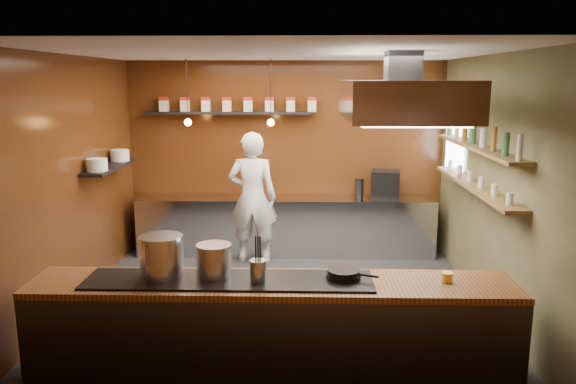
{
  "coord_description": "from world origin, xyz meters",
  "views": [
    {
      "loc": [
        0.27,
        -6.4,
        2.71
      ],
      "look_at": [
        0.08,
        0.4,
        1.34
      ],
      "focal_mm": 35.0,
      "sensor_mm": 36.0,
      "label": 1
    }
  ],
  "objects_px": {
    "stockpot_large": "(161,256)",
    "chef": "(252,198)",
    "espresso_machine": "(386,184)",
    "extractor_hood": "(402,99)",
    "stockpot_small": "(214,260)"
  },
  "relations": [
    {
      "from": "stockpot_small",
      "to": "espresso_machine",
      "type": "distance_m",
      "value": 4.24
    },
    {
      "from": "stockpot_large",
      "to": "chef",
      "type": "xyz_separation_m",
      "value": [
        0.53,
        3.29,
        -0.15
      ]
    },
    {
      "from": "extractor_hood",
      "to": "espresso_machine",
      "type": "relative_size",
      "value": 4.63
    },
    {
      "from": "stockpot_large",
      "to": "chef",
      "type": "relative_size",
      "value": 0.2
    },
    {
      "from": "extractor_hood",
      "to": "stockpot_small",
      "type": "bearing_deg",
      "value": -148.27
    },
    {
      "from": "espresso_machine",
      "to": "extractor_hood",
      "type": "bearing_deg",
      "value": -85.41
    },
    {
      "from": "stockpot_large",
      "to": "espresso_machine",
      "type": "xyz_separation_m",
      "value": [
        2.56,
        3.7,
        -0.02
      ]
    },
    {
      "from": "extractor_hood",
      "to": "stockpot_small",
      "type": "distance_m",
      "value": 2.58
    },
    {
      "from": "stockpot_large",
      "to": "espresso_machine",
      "type": "distance_m",
      "value": 4.5
    },
    {
      "from": "extractor_hood",
      "to": "espresso_machine",
      "type": "xyz_separation_m",
      "value": [
        0.25,
        2.56,
        -1.39
      ]
    },
    {
      "from": "chef",
      "to": "stockpot_large",
      "type": "bearing_deg",
      "value": 83.68
    },
    {
      "from": "espresso_machine",
      "to": "chef",
      "type": "bearing_deg",
      "value": -158.38
    },
    {
      "from": "stockpot_large",
      "to": "stockpot_small",
      "type": "xyz_separation_m",
      "value": [
        0.48,
        0.01,
        -0.04
      ]
    },
    {
      "from": "stockpot_large",
      "to": "stockpot_small",
      "type": "distance_m",
      "value": 0.48
    },
    {
      "from": "stockpot_large",
      "to": "espresso_machine",
      "type": "relative_size",
      "value": 0.91
    }
  ]
}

